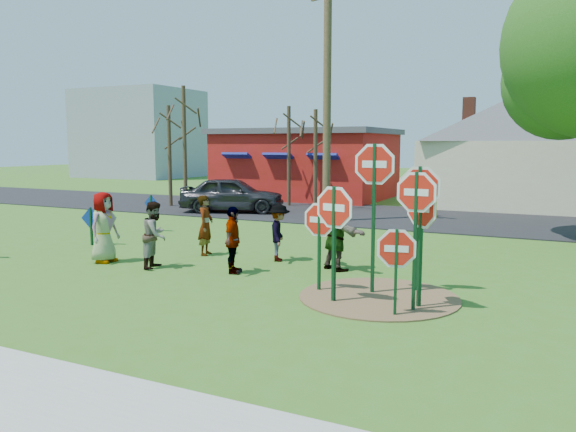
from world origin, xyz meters
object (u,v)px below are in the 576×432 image
Objects in this scene: stop_sign_a at (334,218)px; person_b at (206,225)px; stop_sign_b at (374,179)px; person_a at (104,227)px; utility_pole at (327,89)px; stop_sign_d at (419,197)px; suv at (232,194)px; stop_sign_c at (416,209)px.

person_b is (-4.90, 2.85, -0.82)m from stop_sign_a.
person_a is at bearing 179.46° from stop_sign_b.
stop_sign_a is 0.25× the size of utility_pole.
utility_pole is at bearing 118.30° from stop_sign_d.
suv is 0.47× the size of utility_pole.
stop_sign_b reaches higher than suv.
stop_sign_d is at bearing -153.06° from suv.
stop_sign_a is 0.53× the size of suv.
suv is at bearing 142.27° from stop_sign_a.
stop_sign_a is 1.28m from stop_sign_b.
person_b is 8.74m from utility_pole.
suv is (-2.59, 10.56, -0.10)m from person_a.
person_a is 0.40× the size of suv.
utility_pole is (-4.85, 9.47, 2.80)m from stop_sign_b.
utility_pole is at bearing 122.74° from stop_sign_c.
stop_sign_c is (1.06, -0.86, -0.45)m from stop_sign_b.
person_b is at bearing -93.99° from utility_pole.
utility_pole reaches higher than stop_sign_b.
utility_pole is (-5.65, 8.92, 3.17)m from stop_sign_d.
person_b is at bearing -45.29° from person_a.
stop_sign_d is 8.09m from person_a.
suv is at bearing 132.77° from stop_sign_d.
stop_sign_c is at bearing 16.71° from stop_sign_a.
person_a is 2.68m from person_b.
stop_sign_c is at bearing -156.17° from suv.
stop_sign_d is 0.28× the size of utility_pole.
person_b is 0.17× the size of utility_pole.
person_a is (-7.20, -0.07, -1.43)m from stop_sign_b.
stop_sign_a is at bearing -99.84° from person_a.
utility_pole is at bearing -16.16° from person_a.
utility_pole is (4.94, -1.02, 4.33)m from suv.
stop_sign_a is 6.82m from person_a.
stop_sign_c is 1.44m from stop_sign_d.
stop_sign_c is 12.34m from utility_pole.
stop_sign_a is at bearing -67.27° from utility_pole.
stop_sign_b is 7.34m from person_a.
utility_pole reaches higher than stop_sign_d.
stop_sign_c is at bearing -127.89° from person_b.
stop_sign_d is at bearing -116.97° from person_b.
utility_pole reaches higher than stop_sign_c.
stop_sign_d is at bearing -87.88° from person_a.
stop_sign_b is 11.00m from utility_pole.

